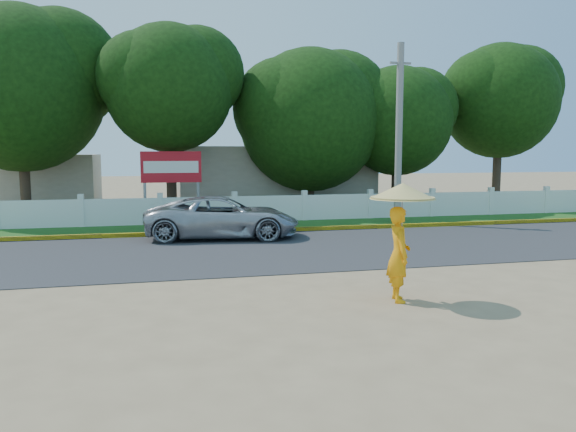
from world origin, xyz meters
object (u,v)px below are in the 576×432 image
at_px(vehicle, 223,217).
at_px(billboard, 171,171).
at_px(monk_with_parasol, 401,225).
at_px(utility_pole, 399,134).

distance_m(vehicle, billboard, 5.58).
xyz_separation_m(monk_with_parasol, billboard, (-3.80, 14.09, 0.63)).
xyz_separation_m(vehicle, billboard, (-1.47, 5.19, 1.42)).
bearing_deg(billboard, vehicle, -74.14).
bearing_deg(billboard, monk_with_parasol, -74.89).
distance_m(vehicle, monk_with_parasol, 9.24).
xyz_separation_m(utility_pole, vehicle, (-7.50, -2.32, -2.91)).
height_order(vehicle, billboard, billboard).
bearing_deg(vehicle, monk_with_parasol, -156.91).
relative_size(utility_pole, billboard, 2.46).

